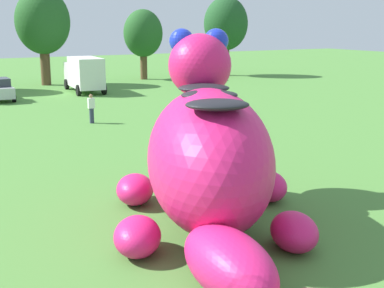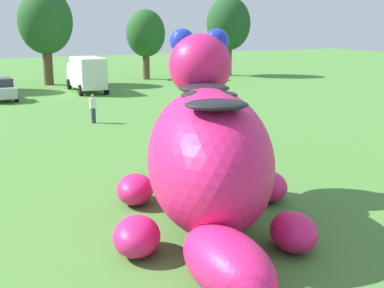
# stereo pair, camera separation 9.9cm
# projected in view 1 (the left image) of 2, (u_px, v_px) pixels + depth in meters

# --- Properties ---
(ground_plane) EXTENTS (160.00, 160.00, 0.00)m
(ground_plane) POSITION_uv_depth(u_px,v_px,m) (205.00, 223.00, 15.40)
(ground_plane) COLOR #4C8438
(giant_inflatable_creature) EXTENTS (7.24, 11.11, 5.57)m
(giant_inflatable_creature) POSITION_uv_depth(u_px,v_px,m) (210.00, 156.00, 14.87)
(giant_inflatable_creature) COLOR #E01E6B
(giant_inflatable_creature) RESTS_ON ground
(box_truck) EXTENTS (2.71, 6.52, 2.95)m
(box_truck) POSITION_uv_depth(u_px,v_px,m) (84.00, 73.00, 44.35)
(box_truck) COLOR silver
(box_truck) RESTS_ON ground
(tree_centre_left) EXTENTS (5.02, 5.02, 8.92)m
(tree_centre_left) POSITION_uv_depth(u_px,v_px,m) (43.00, 22.00, 48.40)
(tree_centre_left) COLOR brown
(tree_centre_left) RESTS_ON ground
(tree_centre) EXTENTS (4.03, 4.03, 7.15)m
(tree_centre) POSITION_uv_depth(u_px,v_px,m) (143.00, 34.00, 53.76)
(tree_centre) COLOR brown
(tree_centre) RESTS_ON ground
(tree_centre_right) EXTENTS (4.84, 4.84, 8.60)m
(tree_centre_right) POSITION_uv_depth(u_px,v_px,m) (226.00, 24.00, 57.46)
(tree_centre_right) COLOR brown
(tree_centre_right) RESTS_ON ground
(spectator_near_inflatable) EXTENTS (0.38, 0.26, 1.71)m
(spectator_near_inflatable) POSITION_uv_depth(u_px,v_px,m) (91.00, 109.00, 30.56)
(spectator_near_inflatable) COLOR #2D334C
(spectator_near_inflatable) RESTS_ON ground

